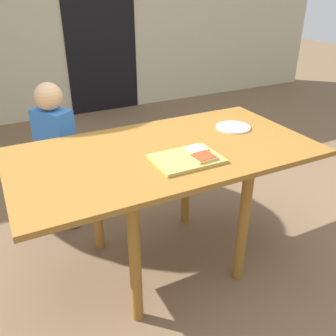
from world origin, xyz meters
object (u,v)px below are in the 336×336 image
(pizza_slice_near_right, at_px, (203,157))
(plate_white_right, at_px, (233,127))
(dining_table, at_px, (165,165))
(child_left, at_px, (56,149))
(pizza_slice_far_right, at_px, (195,150))
(cutting_board, at_px, (186,159))

(pizza_slice_near_right, height_order, plate_white_right, pizza_slice_near_right)
(dining_table, xyz_separation_m, pizza_slice_near_right, (0.10, -0.21, 0.12))
(dining_table, height_order, child_left, child_left)
(pizza_slice_near_right, xyz_separation_m, child_left, (-0.55, 0.89, -0.20))
(pizza_slice_far_right, xyz_separation_m, pizza_slice_near_right, (-0.01, -0.10, 0.00))
(pizza_slice_near_right, bearing_deg, dining_table, 115.86)
(child_left, bearing_deg, dining_table, -56.49)
(pizza_slice_far_right, bearing_deg, pizza_slice_near_right, -96.41)
(cutting_board, xyz_separation_m, pizza_slice_far_right, (0.08, 0.05, 0.02))
(dining_table, distance_m, cutting_board, 0.20)
(pizza_slice_far_right, distance_m, pizza_slice_near_right, 0.10)
(dining_table, xyz_separation_m, pizza_slice_far_right, (0.11, -0.12, 0.12))
(cutting_board, relative_size, pizza_slice_far_right, 2.78)
(pizza_slice_far_right, bearing_deg, plate_white_right, 28.44)
(cutting_board, height_order, pizza_slice_far_right, pizza_slice_far_right)
(dining_table, distance_m, plate_white_right, 0.53)
(pizza_slice_far_right, distance_m, child_left, 0.99)
(pizza_slice_far_right, height_order, plate_white_right, pizza_slice_far_right)
(pizza_slice_far_right, bearing_deg, child_left, 125.28)
(cutting_board, xyz_separation_m, child_left, (-0.49, 0.84, -0.19))
(pizza_slice_near_right, relative_size, child_left, 0.12)
(pizza_slice_far_right, distance_m, plate_white_right, 0.45)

